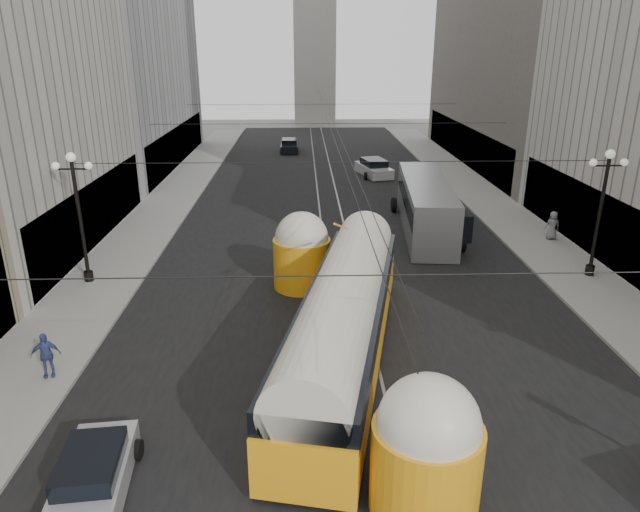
{
  "coord_description": "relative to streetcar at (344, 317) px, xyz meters",
  "views": [
    {
      "loc": [
        -1.96,
        -8.46,
        11.11
      ],
      "look_at": [
        -1.31,
        12.42,
        3.39
      ],
      "focal_mm": 32.0,
      "sensor_mm": 36.0,
      "label": 1
    }
  ],
  "objects": [
    {
      "name": "road",
      "position": [
        0.5,
        22.38,
        -1.87
      ],
      "size": [
        20.0,
        85.0,
        0.02
      ],
      "primitive_type": "cube",
      "color": "black",
      "rests_on": "ground"
    },
    {
      "name": "sedan_silver",
      "position": [
        -7.0,
        -6.49,
        -1.29
      ],
      "size": [
        2.07,
        4.21,
        1.28
      ],
      "color": "#B3B2B7",
      "rests_on": "ground"
    },
    {
      "name": "sedan_dark_far",
      "position": [
        -2.87,
        45.07,
        -1.22
      ],
      "size": [
        1.89,
        4.51,
        1.42
      ],
      "color": "black",
      "rests_on": "ground"
    },
    {
      "name": "lamppost_right_mid",
      "position": [
        13.1,
        7.88,
        1.88
      ],
      "size": [
        1.86,
        0.44,
        6.37
      ],
      "color": "black",
      "rests_on": "sidewalk_right"
    },
    {
      "name": "sidewalk_left",
      "position": [
        -11.5,
        25.88,
        -1.79
      ],
      "size": [
        4.0,
        72.0,
        0.15
      ],
      "primitive_type": "cube",
      "color": "gray",
      "rests_on": "ground"
    },
    {
      "name": "streetcar",
      "position": [
        0.0,
        0.0,
        0.0
      ],
      "size": [
        5.82,
        17.12,
        3.83
      ],
      "color": "#FFA616",
      "rests_on": "ground"
    },
    {
      "name": "rail_right",
      "position": [
        1.25,
        22.38,
        -1.87
      ],
      "size": [
        0.12,
        85.0,
        0.04
      ],
      "primitive_type": "cube",
      "color": "gray",
      "rests_on": "ground"
    },
    {
      "name": "sedan_white_far",
      "position": [
        4.99,
        32.28,
        -1.17
      ],
      "size": [
        3.13,
        5.24,
        1.55
      ],
      "color": "white",
      "rests_on": "ground"
    },
    {
      "name": "catenary",
      "position": [
        0.62,
        21.37,
        4.01
      ],
      "size": [
        25.0,
        72.0,
        0.23
      ],
      "color": "black",
      "rests_on": "ground"
    },
    {
      "name": "sidewalk_right",
      "position": [
        12.5,
        25.88,
        -1.79
      ],
      "size": [
        4.0,
        72.0,
        0.15
      ],
      "primitive_type": "cube",
      "color": "gray",
      "rests_on": "ground"
    },
    {
      "name": "building_left_far",
      "position": [
        -19.49,
        37.88,
        12.44
      ],
      "size": [
        12.6,
        28.6,
        28.6
      ],
      "color": "#999999",
      "rests_on": "ground"
    },
    {
      "name": "pedestrian_sidewalk_right",
      "position": [
        13.48,
        13.57,
        -0.86
      ],
      "size": [
        0.86,
        0.55,
        1.72
      ],
      "primitive_type": "imported",
      "rotation": [
        0.0,
        0.0,
        3.1
      ],
      "color": "slate",
      "rests_on": "sidewalk_right"
    },
    {
      "name": "lamppost_left_mid",
      "position": [
        -12.1,
        7.88,
        1.88
      ],
      "size": [
        1.86,
        0.44,
        6.37
      ],
      "color": "black",
      "rests_on": "sidewalk_left"
    },
    {
      "name": "distant_tower",
      "position": [
        0.5,
        69.88,
        13.1
      ],
      "size": [
        6.0,
        6.0,
        31.36
      ],
      "color": "#B2AFA8",
      "rests_on": "ground"
    },
    {
      "name": "pedestrian_sidewalk_left",
      "position": [
        -10.48,
        -0.87,
        -0.88
      ],
      "size": [
        1.09,
        0.78,
        1.68
      ],
      "primitive_type": "imported",
      "rotation": [
        0.0,
        0.0,
        0.24
      ],
      "color": "#3E4E88",
      "rests_on": "sidewalk_left"
    },
    {
      "name": "rail_left",
      "position": [
        -0.25,
        22.38,
        -1.87
      ],
      "size": [
        0.12,
        85.0,
        0.04
      ],
      "primitive_type": "cube",
      "color": "gray",
      "rests_on": "ground"
    },
    {
      "name": "city_bus",
      "position": [
        6.3,
        16.11,
        -0.12
      ],
      "size": [
        3.84,
        12.74,
        3.18
      ],
      "color": "#9FA2A4",
      "rests_on": "ground"
    }
  ]
}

